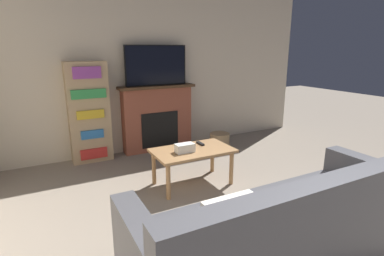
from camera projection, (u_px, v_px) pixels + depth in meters
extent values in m
cube|color=beige|center=(148.00, 66.00, 4.70)|extent=(5.90, 0.06, 2.70)
cube|color=brown|center=(157.00, 119.00, 4.83)|extent=(1.12, 0.22, 1.01)
cube|color=black|center=(160.00, 130.00, 4.77)|extent=(0.61, 0.01, 0.56)
cube|color=#4C331E|center=(157.00, 87.00, 4.68)|extent=(1.22, 0.28, 0.04)
cube|color=black|center=(156.00, 65.00, 4.60)|extent=(0.99, 0.03, 0.61)
cube|color=black|center=(157.00, 65.00, 4.59)|extent=(0.95, 0.01, 0.58)
cube|color=#4C4C51|center=(279.00, 241.00, 2.22)|extent=(2.24, 0.85, 0.45)
cube|color=#4C4C51|center=(325.00, 211.00, 1.82)|extent=(2.24, 0.16, 0.41)
cube|color=#4C4C51|center=(368.00, 196.00, 2.66)|extent=(0.16, 0.85, 0.68)
cube|color=silver|center=(231.00, 221.00, 1.83)|extent=(0.36, 0.14, 0.28)
cube|color=#A87A4C|center=(193.00, 151.00, 3.57)|extent=(0.95, 0.56, 0.03)
cylinder|color=#A87A4C|center=(168.00, 182.00, 3.25)|extent=(0.05, 0.05, 0.41)
cylinder|color=#A87A4C|center=(231.00, 168.00, 3.63)|extent=(0.05, 0.05, 0.41)
cylinder|color=#A87A4C|center=(154.00, 168.00, 3.63)|extent=(0.05, 0.05, 0.41)
cylinder|color=#A87A4C|center=(212.00, 157.00, 4.01)|extent=(0.05, 0.05, 0.41)
cube|color=white|center=(185.00, 148.00, 3.47)|extent=(0.22, 0.12, 0.10)
cube|color=black|center=(200.00, 143.00, 3.76)|extent=(0.04, 0.15, 0.02)
cube|color=tan|center=(89.00, 113.00, 4.29)|extent=(0.56, 0.26, 1.44)
cube|color=red|center=(94.00, 154.00, 4.31)|extent=(0.37, 0.03, 0.15)
cube|color=#2D70B7|center=(92.00, 134.00, 4.24)|extent=(0.31, 0.03, 0.12)
cube|color=gold|center=(91.00, 115.00, 4.17)|extent=(0.37, 0.03, 0.12)
cube|color=green|center=(89.00, 94.00, 4.09)|extent=(0.46, 0.03, 0.13)
cube|color=purple|center=(87.00, 73.00, 4.02)|extent=(0.37, 0.03, 0.16)
cylinder|color=tan|center=(220.00, 140.00, 5.04)|extent=(0.33, 0.33, 0.23)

